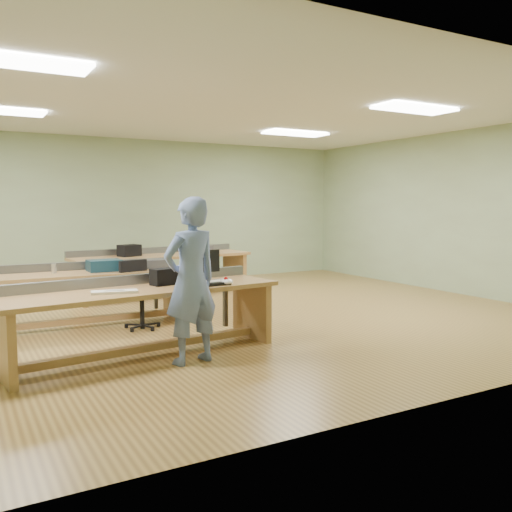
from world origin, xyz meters
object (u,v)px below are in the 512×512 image
at_px(workbench_mid, 79,287).
at_px(drinks_can, 54,269).
at_px(parts_bin_grey, 156,264).
at_px(mug, 93,268).
at_px(parts_bin_teal, 104,265).
at_px(workbench_front, 143,305).
at_px(camera_bag, 164,277).
at_px(person, 191,281).
at_px(laptop_base, 213,283).
at_px(workbench_back, 162,265).
at_px(task_chair, 140,304).

bearing_deg(workbench_mid, drinks_can, 170.77).
height_order(parts_bin_grey, mug, parts_bin_grey).
relative_size(parts_bin_teal, parts_bin_grey, 0.99).
relative_size(workbench_front, drinks_can, 25.71).
distance_m(camera_bag, parts_bin_grey, 1.72).
height_order(workbench_front, mug, workbench_front).
relative_size(parts_bin_grey, mug, 3.70).
relative_size(workbench_mid, camera_bag, 10.28).
bearing_deg(parts_bin_grey, person, -99.72).
relative_size(camera_bag, parts_bin_grey, 0.62).
distance_m(person, parts_bin_teal, 2.25).
bearing_deg(laptop_base, parts_bin_teal, 106.16).
bearing_deg(person, workbench_back, -118.25).
relative_size(task_chair, parts_bin_grey, 2.06).
relative_size(workbench_front, workbench_mid, 1.11).
bearing_deg(task_chair, camera_bag, -109.61).
bearing_deg(laptop_base, mug, 109.38).
xyz_separation_m(workbench_front, task_chair, (0.37, 1.33, -0.23)).
distance_m(workbench_back, parts_bin_grey, 2.08).
bearing_deg(laptop_base, workbench_mid, 113.81).
xyz_separation_m(workbench_front, parts_bin_teal, (0.01, 1.73, 0.27)).
distance_m(laptop_base, drinks_can, 2.41).
bearing_deg(workbench_mid, workbench_back, 47.71).
xyz_separation_m(person, parts_bin_teal, (-0.35, 2.22, -0.04)).
height_order(person, parts_bin_teal, person).
distance_m(person, laptop_base, 0.55).
distance_m(laptop_base, camera_bag, 0.56).
bearing_deg(person, laptop_base, -152.13).
xyz_separation_m(workbench_front, workbench_back, (1.51, 3.68, 0.00)).
height_order(workbench_mid, task_chair, task_chair).
relative_size(person, task_chair, 1.91).
bearing_deg(task_chair, workbench_front, -120.68).
bearing_deg(parts_bin_teal, mug, 167.02).
distance_m(workbench_back, task_chair, 2.63).
xyz_separation_m(workbench_mid, mug, (0.19, -0.00, 0.24)).
distance_m(workbench_back, camera_bag, 3.79).
height_order(workbench_front, parts_bin_teal, parts_bin_teal).
height_order(mug, drinks_can, drinks_can).
height_order(workbench_front, workbench_back, same).
height_order(person, laptop_base, person).
bearing_deg(workbench_back, parts_bin_teal, -132.40).
xyz_separation_m(workbench_mid, drinks_can, (-0.31, 0.06, 0.26)).
distance_m(camera_bag, parts_bin_teal, 1.64).
xyz_separation_m(workbench_back, parts_bin_grey, (-0.77, -1.92, 0.25)).
bearing_deg(workbench_back, task_chair, -120.58).
bearing_deg(camera_bag, parts_bin_grey, 61.53).
relative_size(camera_bag, mug, 2.29).
xyz_separation_m(workbench_back, drinks_can, (-2.14, -1.86, 0.25)).
bearing_deg(drinks_can, task_chair, -26.59).
xyz_separation_m(workbench_mid, laptop_base, (1.09, -1.90, 0.21)).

